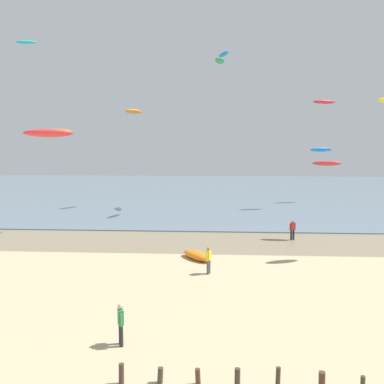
% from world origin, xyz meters
% --- Properties ---
extents(wet_sand_strip, '(120.00, 7.75, 0.01)m').
position_xyz_m(wet_sand_strip, '(0.00, 25.17, 0.00)').
color(wet_sand_strip, '#84755B').
rests_on(wet_sand_strip, ground).
extents(sea, '(160.00, 70.00, 0.10)m').
position_xyz_m(sea, '(0.00, 64.04, 0.05)').
color(sea, slate).
rests_on(sea, ground).
extents(person_nearest_camera, '(0.33, 0.54, 1.71)m').
position_xyz_m(person_nearest_camera, '(4.39, 16.71, 0.92)').
color(person_nearest_camera, '#4C4C56').
rests_on(person_nearest_camera, ground).
extents(person_right_flank, '(0.54, 0.33, 1.71)m').
position_xyz_m(person_right_flank, '(11.27, 26.38, 0.92)').
color(person_right_flank, '#232328').
rests_on(person_right_flank, ground).
extents(person_far_down_beach, '(0.32, 0.54, 1.71)m').
position_xyz_m(person_far_down_beach, '(1.10, 7.34, 0.92)').
color(person_far_down_beach, '#232328').
rests_on(person_far_down_beach, ground).
extents(grounded_kite, '(2.57, 2.89, 0.57)m').
position_xyz_m(grounded_kite, '(3.51, 19.97, 0.29)').
color(grounded_kite, orange).
rests_on(grounded_kite, ground).
extents(kite_aloft_0, '(2.30, 2.22, 0.49)m').
position_xyz_m(kite_aloft_0, '(-9.39, 28.52, 9.24)').
color(kite_aloft_0, orange).
extents(kite_aloft_1, '(1.96, 3.28, 0.86)m').
position_xyz_m(kite_aloft_1, '(5.62, 44.36, 19.16)').
color(kite_aloft_1, '#2384D1').
extents(kite_aloft_3, '(3.15, 2.22, 0.67)m').
position_xyz_m(kite_aloft_3, '(-5.74, 17.46, 8.70)').
color(kite_aloft_3, red).
extents(kite_aloft_4, '(2.63, 1.27, 0.58)m').
position_xyz_m(kite_aloft_4, '(-19.10, 43.68, 20.83)').
color(kite_aloft_4, '#19B2B7').
extents(kite_aloft_5, '(3.20, 1.87, 0.52)m').
position_xyz_m(kite_aloft_5, '(18.01, 44.18, 13.30)').
color(kite_aloft_5, red).
extents(kite_aloft_6, '(3.54, 2.20, 0.86)m').
position_xyz_m(kite_aloft_6, '(19.24, 49.79, 7.40)').
color(kite_aloft_6, '#2384D1').
extents(kite_aloft_7, '(2.43, 3.09, 0.72)m').
position_xyz_m(kite_aloft_7, '(-5.67, 44.00, 12.23)').
color(kite_aloft_7, orange).
extents(kite_aloft_8, '(2.45, 1.06, 0.58)m').
position_xyz_m(kite_aloft_8, '(14.11, 27.18, 6.44)').
color(kite_aloft_8, red).
extents(kite_aloft_9, '(1.57, 2.88, 0.66)m').
position_xyz_m(kite_aloft_9, '(5.12, 38.94, 17.32)').
color(kite_aloft_9, green).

